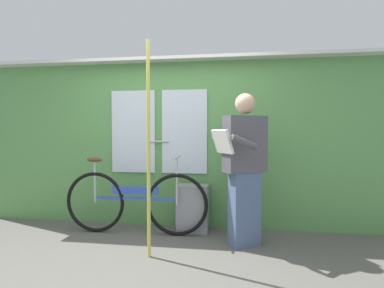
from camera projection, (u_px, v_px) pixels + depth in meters
The scene contains 6 objects.
ground_plane at pixel (147, 266), 3.04m from camera, with size 6.47×4.13×0.04m, color #56544F.
train_door_wall at pixel (173, 139), 4.23m from camera, with size 5.47×0.28×2.22m.
bicycle_near_door at pixel (135, 202), 3.90m from camera, with size 1.81×0.44×0.97m.
passenger_reading_newspaper at pixel (244, 166), 3.48m from camera, with size 0.63×0.58×1.69m.
trash_bin_by_wall at pixel (193, 208), 4.01m from camera, with size 0.39×0.28×0.59m, color gray.
handrail_pole at pixel (149, 150), 3.16m from camera, with size 0.04×0.04×2.18m, color #C6C14C.
Camera 1 is at (0.87, -2.88, 1.29)m, focal length 29.57 mm.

